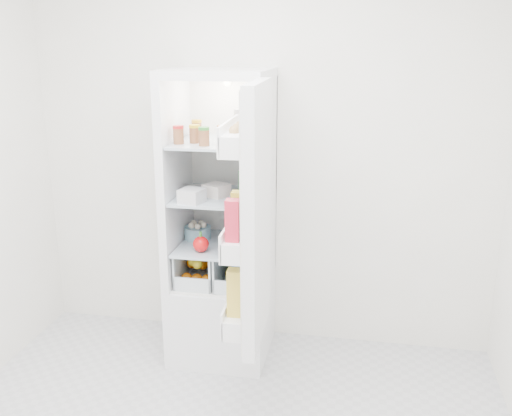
% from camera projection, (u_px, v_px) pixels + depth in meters
% --- Properties ---
extents(room_walls, '(3.02, 3.02, 2.61)m').
position_uv_depth(room_walls, '(190.00, 141.00, 2.14)').
color(room_walls, silver).
rests_on(room_walls, ground).
extents(refrigerator, '(0.60, 0.60, 1.80)m').
position_uv_depth(refrigerator, '(223.00, 252.00, 3.61)').
color(refrigerator, white).
rests_on(refrigerator, ground).
extents(shelf_low, '(0.49, 0.53, 0.01)m').
position_uv_depth(shelf_low, '(221.00, 245.00, 3.53)').
color(shelf_low, '#B0C0CE').
rests_on(shelf_low, refrigerator).
extents(shelf_mid, '(0.49, 0.53, 0.02)m').
position_uv_depth(shelf_mid, '(220.00, 196.00, 3.44)').
color(shelf_mid, '#B0C0CE').
rests_on(shelf_mid, refrigerator).
extents(shelf_top, '(0.49, 0.53, 0.02)m').
position_uv_depth(shelf_top, '(219.00, 142.00, 3.35)').
color(shelf_top, '#B0C0CE').
rests_on(shelf_top, refrigerator).
extents(crisper_left, '(0.23, 0.46, 0.22)m').
position_uv_depth(crisper_left, '(202.00, 263.00, 3.59)').
color(crisper_left, silver).
rests_on(crisper_left, refrigerator).
extents(crisper_right, '(0.23, 0.46, 0.22)m').
position_uv_depth(crisper_right, '(240.00, 266.00, 3.54)').
color(crisper_right, silver).
rests_on(crisper_right, refrigerator).
extents(condiment_jars, '(0.46, 0.32, 0.08)m').
position_uv_depth(condiment_jars, '(211.00, 136.00, 3.26)').
color(condiment_jars, '#B21919').
rests_on(condiment_jars, shelf_top).
extents(squeeze_bottle, '(0.06, 0.06, 0.19)m').
position_uv_depth(squeeze_bottle, '(239.00, 126.00, 3.27)').
color(squeeze_bottle, silver).
rests_on(squeeze_bottle, shelf_top).
extents(tub_white, '(0.15, 0.15, 0.08)m').
position_uv_depth(tub_white, '(192.00, 196.00, 3.27)').
color(tub_white, silver).
rests_on(tub_white, shelf_mid).
extents(tub_cream, '(0.17, 0.17, 0.07)m').
position_uv_depth(tub_cream, '(217.00, 190.00, 3.41)').
color(tub_cream, silver).
rests_on(tub_cream, shelf_mid).
extents(tin_red, '(0.10, 0.10, 0.06)m').
position_uv_depth(tin_red, '(249.00, 194.00, 3.35)').
color(tin_red, red).
rests_on(tin_red, shelf_mid).
extents(foil_tray, '(0.18, 0.14, 0.04)m').
position_uv_depth(foil_tray, '(195.00, 190.00, 3.48)').
color(foil_tray, silver).
rests_on(foil_tray, shelf_mid).
extents(red_cabbage, '(0.18, 0.18, 0.18)m').
position_uv_depth(red_cabbage, '(247.00, 228.00, 3.53)').
color(red_cabbage, '#531C50').
rests_on(red_cabbage, shelf_low).
extents(bell_pepper, '(0.10, 0.10, 0.10)m').
position_uv_depth(bell_pepper, '(201.00, 244.00, 3.38)').
color(bell_pepper, red).
rests_on(bell_pepper, shelf_low).
extents(mushroom_bowl, '(0.22, 0.22, 0.08)m').
position_uv_depth(mushroom_bowl, '(198.00, 233.00, 3.61)').
color(mushroom_bowl, '#7EAABC').
rests_on(mushroom_bowl, shelf_low).
extents(citrus_pile, '(0.20, 0.31, 0.16)m').
position_uv_depth(citrus_pile, '(201.00, 268.00, 3.58)').
color(citrus_pile, orange).
rests_on(citrus_pile, refrigerator).
extents(veg_pile, '(0.16, 0.30, 0.10)m').
position_uv_depth(veg_pile, '(241.00, 273.00, 3.55)').
color(veg_pile, '#23521B').
rests_on(veg_pile, refrigerator).
extents(fridge_door, '(0.19, 0.60, 1.30)m').
position_uv_depth(fridge_door, '(252.00, 221.00, 2.83)').
color(fridge_door, white).
rests_on(fridge_door, refrigerator).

